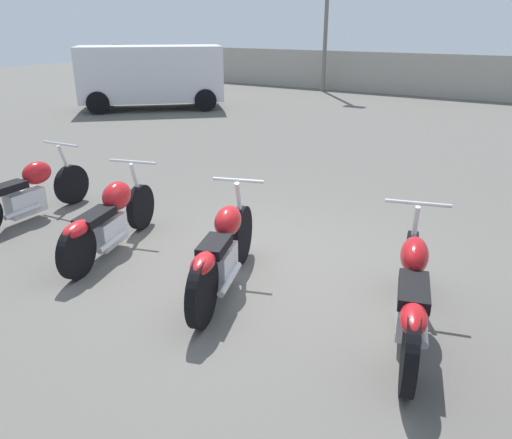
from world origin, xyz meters
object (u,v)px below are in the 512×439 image
Objects in this scene: motorcycle_slot_2 at (223,252)px; motorcycle_slot_3 at (411,293)px; motorcycle_slot_0 at (26,193)px; parked_van at (151,74)px; motorcycle_slot_1 at (110,219)px.

motorcycle_slot_3 is at bearing -12.81° from motorcycle_slot_2.
motorcycle_slot_0 is 0.47× the size of parked_van.
parked_van is at bearing 126.24° from motorcycle_slot_3.
motorcycle_slot_2 is at bearing -7.34° from motorcycle_slot_0.
motorcycle_slot_0 is 1.10× the size of motorcycle_slot_2.
motorcycle_slot_2 is at bearing -19.29° from motorcycle_slot_1.
motorcycle_slot_3 is at bearing 9.41° from parked_van.
motorcycle_slot_2 is 0.43× the size of parked_van.
motorcycle_slot_2 is 12.60m from parked_van.
motorcycle_slot_1 is 1.73m from motorcycle_slot_2.
motorcycle_slot_1 is 11.36m from parked_van.
motorcycle_slot_0 is at bearing 164.32° from motorcycle_slot_3.
motorcycle_slot_1 is (1.79, -0.06, 0.01)m from motorcycle_slot_0.
motorcycle_slot_3 is (3.59, 0.20, 0.01)m from motorcycle_slot_1.
motorcycle_slot_2 is at bearing 170.02° from motorcycle_slot_3.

